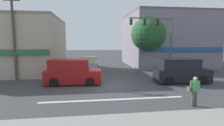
{
  "coord_description": "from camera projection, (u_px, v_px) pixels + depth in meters",
  "views": [
    {
      "loc": [
        -1.46,
        -13.84,
        3.58
      ],
      "look_at": [
        0.64,
        2.0,
        1.6
      ],
      "focal_mm": 28.0,
      "sensor_mm": 36.0,
      "label": 1
    }
  ],
  "objects": [
    {
      "name": "ground_plane",
      "position": [
        108.0,
        86.0,
        14.25
      ],
      "size": [
        120.0,
        120.0,
        0.0
      ],
      "primitive_type": "plane",
      "color": "#3D3D3F"
    },
    {
      "name": "lane_marking_stripe",
      "position": [
        113.0,
        100.0,
        10.8
      ],
      "size": [
        9.0,
        0.24,
        0.01
      ],
      "primitive_type": "cube",
      "color": "silver",
      "rests_on": "ground"
    },
    {
      "name": "building_left_block",
      "position": [
        12.0,
        45.0,
        20.64
      ],
      "size": [
        11.11,
        10.42,
        6.34
      ],
      "color": "tan",
      "rests_on": "ground"
    },
    {
      "name": "building_right_corner",
      "position": [
        165.0,
        40.0,
        26.87
      ],
      "size": [
        11.3,
        10.91,
        7.71
      ],
      "color": "slate",
      "rests_on": "ground"
    },
    {
      "name": "street_tree",
      "position": [
        148.0,
        34.0,
        21.21
      ],
      "size": [
        4.17,
        4.17,
        6.53
      ],
      "color": "#4C3823",
      "rests_on": "ground"
    },
    {
      "name": "utility_pole_near_left",
      "position": [
        14.0,
        37.0,
        15.66
      ],
      "size": [
        1.4,
        0.22,
        7.57
      ],
      "color": "brown",
      "rests_on": "ground"
    },
    {
      "name": "utility_pole_far_right",
      "position": [
        165.0,
        39.0,
        23.38
      ],
      "size": [
        1.4,
        0.22,
        7.6
      ],
      "color": "brown",
      "rests_on": "ground"
    },
    {
      "name": "traffic_light_mast",
      "position": [
        160.0,
        35.0,
        18.54
      ],
      "size": [
        4.88,
        0.57,
        6.2
      ],
      "color": "#47474C",
      "rests_on": "ground"
    },
    {
      "name": "van_parked_curbside",
      "position": [
        72.0,
        72.0,
        14.68
      ],
      "size": [
        4.7,
        2.24,
        2.11
      ],
      "color": "maroon",
      "rests_on": "ground"
    },
    {
      "name": "sedan_approaching_near",
      "position": [
        90.0,
        63.0,
        23.33
      ],
      "size": [
        1.88,
        4.1,
        1.58
      ],
      "color": "#B7B29E",
      "rests_on": "ground"
    },
    {
      "name": "van_crossing_leftbound",
      "position": [
        181.0,
        71.0,
        15.23
      ],
      "size": [
        4.72,
        2.29,
        2.11
      ],
      "color": "black",
      "rests_on": "ground"
    },
    {
      "name": "pedestrian_foreground_with_bag",
      "position": [
        194.0,
        90.0,
        9.58
      ],
      "size": [
        0.67,
        0.3,
        1.67
      ],
      "color": "#4C4742",
      "rests_on": "ground"
    }
  ]
}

